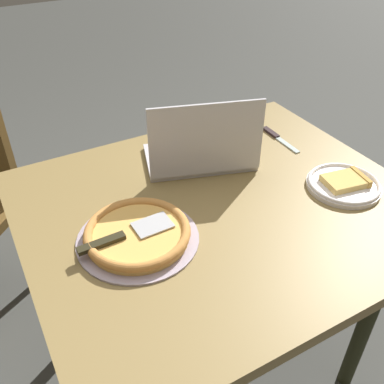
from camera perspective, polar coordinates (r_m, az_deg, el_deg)
name	(u,v)px	position (r m, az deg, el deg)	size (l,w,h in m)	color
ground_plane	(214,346)	(1.80, 2.92, -19.75)	(12.00, 12.00, 0.00)	#42443F
dining_table	(220,221)	(1.31, 3.78, -3.81)	(1.13, 0.96, 0.72)	olive
laptop	(201,151)	(1.39, 1.23, 5.45)	(0.40, 0.32, 0.25)	silver
pizza_plate	(344,184)	(1.39, 19.53, 1.05)	(0.22, 0.22, 0.04)	white
pizza_tray	(137,234)	(1.13, -7.26, -5.54)	(0.32, 0.32, 0.04)	#AA9BAA
table_knife	(277,137)	(1.61, 11.20, 7.16)	(0.02, 0.20, 0.01)	silver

